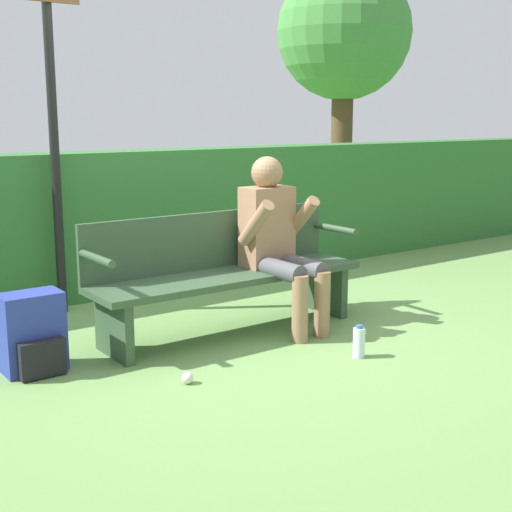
{
  "coord_description": "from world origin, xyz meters",
  "views": [
    {
      "loc": [
        -2.67,
        -3.96,
        1.49
      ],
      "look_at": [
        0.15,
        -0.1,
        0.54
      ],
      "focal_mm": 50.0,
      "sensor_mm": 36.0,
      "label": 1
    }
  ],
  "objects_px": {
    "water_bottle": "(359,342)",
    "signpost": "(53,113)",
    "backpack": "(33,335)",
    "tree": "(344,35)",
    "person_seated": "(277,236)",
    "park_bench": "(224,271)"
  },
  "relations": [
    {
      "from": "water_bottle",
      "to": "signpost",
      "type": "height_order",
      "value": "signpost"
    },
    {
      "from": "backpack",
      "to": "signpost",
      "type": "bearing_deg",
      "value": 61.6
    },
    {
      "from": "water_bottle",
      "to": "tree",
      "type": "distance_m",
      "value": 7.16
    },
    {
      "from": "signpost",
      "to": "tree",
      "type": "relative_size",
      "value": 0.7
    },
    {
      "from": "person_seated",
      "to": "backpack",
      "type": "height_order",
      "value": "person_seated"
    },
    {
      "from": "backpack",
      "to": "tree",
      "type": "xyz_separation_m",
      "value": [
        6.18,
        4.04,
        2.42
      ]
    },
    {
      "from": "park_bench",
      "to": "backpack",
      "type": "bearing_deg",
      "value": -179.08
    },
    {
      "from": "person_seated",
      "to": "signpost",
      "type": "height_order",
      "value": "signpost"
    },
    {
      "from": "person_seated",
      "to": "signpost",
      "type": "relative_size",
      "value": 0.47
    },
    {
      "from": "park_bench",
      "to": "backpack",
      "type": "height_order",
      "value": "park_bench"
    },
    {
      "from": "park_bench",
      "to": "water_bottle",
      "type": "relative_size",
      "value": 9.55
    },
    {
      "from": "park_bench",
      "to": "person_seated",
      "type": "relative_size",
      "value": 1.65
    },
    {
      "from": "tree",
      "to": "person_seated",
      "type": "bearing_deg",
      "value": -137.01
    },
    {
      "from": "park_bench",
      "to": "water_bottle",
      "type": "bearing_deg",
      "value": -69.75
    },
    {
      "from": "water_bottle",
      "to": "tree",
      "type": "xyz_separation_m",
      "value": [
        4.45,
        4.99,
        2.55
      ]
    },
    {
      "from": "water_bottle",
      "to": "tree",
      "type": "bearing_deg",
      "value": 48.26
    },
    {
      "from": "water_bottle",
      "to": "signpost",
      "type": "distance_m",
      "value": 2.76
    },
    {
      "from": "backpack",
      "to": "tree",
      "type": "height_order",
      "value": "tree"
    },
    {
      "from": "backpack",
      "to": "signpost",
      "type": "height_order",
      "value": "signpost"
    },
    {
      "from": "park_bench",
      "to": "signpost",
      "type": "distance_m",
      "value": 1.73
    },
    {
      "from": "person_seated",
      "to": "tree",
      "type": "distance_m",
      "value": 6.41
    },
    {
      "from": "backpack",
      "to": "signpost",
      "type": "xyz_separation_m",
      "value": [
        0.62,
        1.15,
        1.28
      ]
    }
  ]
}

